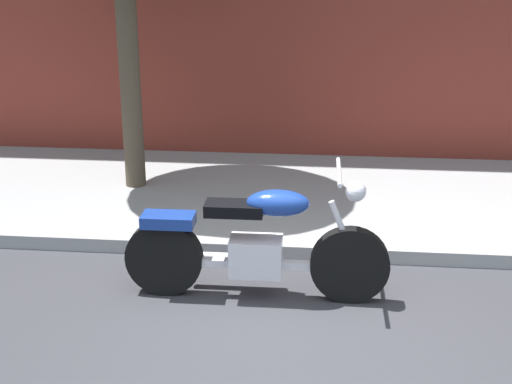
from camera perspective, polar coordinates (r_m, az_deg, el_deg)
ground_plane at (r=5.63m, az=2.80°, el=-11.44°), size 60.00×60.00×0.00m
sidewalk at (r=8.29m, az=3.89°, el=-0.52°), size 25.48×3.12×0.14m
motorcycle at (r=6.01m, az=-0.02°, el=-4.29°), size 2.23×0.70×1.16m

